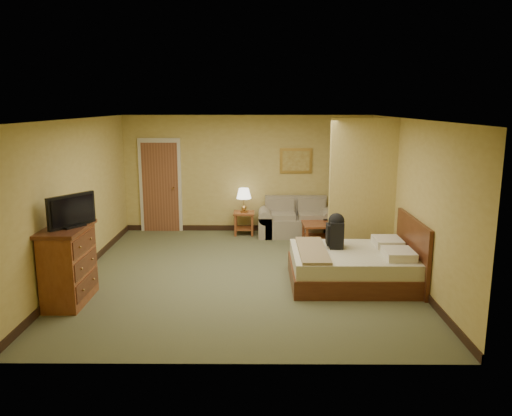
{
  "coord_description": "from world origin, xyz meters",
  "views": [
    {
      "loc": [
        0.27,
        -8.07,
        2.83
      ],
      "look_at": [
        0.21,
        0.6,
        1.02
      ],
      "focal_mm": 35.0,
      "sensor_mm": 36.0,
      "label": 1
    }
  ],
  "objects_px": {
    "bed": "(356,265)",
    "coffee_table": "(319,229)",
    "loveseat": "(296,223)",
    "dresser": "(69,265)"
  },
  "relations": [
    {
      "from": "loveseat",
      "to": "coffee_table",
      "type": "distance_m",
      "value": 0.79
    },
    {
      "from": "loveseat",
      "to": "coffee_table",
      "type": "xyz_separation_m",
      "value": [
        0.42,
        -0.67,
        0.04
      ]
    },
    {
      "from": "dresser",
      "to": "loveseat",
      "type": "bearing_deg",
      "value": 46.91
    },
    {
      "from": "loveseat",
      "to": "dresser",
      "type": "height_order",
      "value": "dresser"
    },
    {
      "from": "loveseat",
      "to": "bed",
      "type": "bearing_deg",
      "value": -76.07
    },
    {
      "from": "coffee_table",
      "to": "dresser",
      "type": "distance_m",
      "value": 5.07
    },
    {
      "from": "bed",
      "to": "dresser",
      "type": "bearing_deg",
      "value": -169.17
    },
    {
      "from": "bed",
      "to": "coffee_table",
      "type": "bearing_deg",
      "value": 97.89
    },
    {
      "from": "loveseat",
      "to": "bed",
      "type": "height_order",
      "value": "bed"
    },
    {
      "from": "coffee_table",
      "to": "dresser",
      "type": "bearing_deg",
      "value": -141.8
    }
  ]
}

